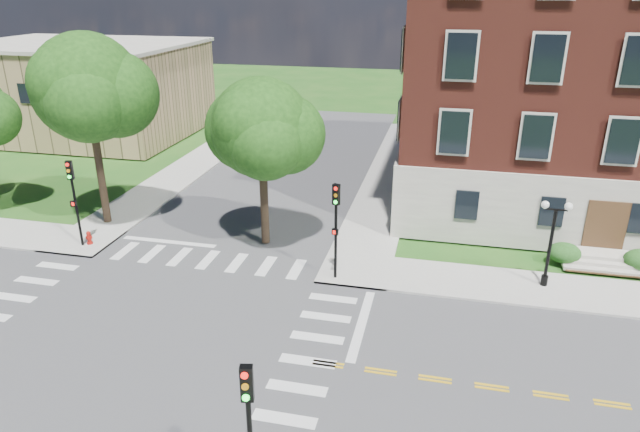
% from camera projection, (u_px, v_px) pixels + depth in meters
% --- Properties ---
extents(ground, '(160.00, 160.00, 0.00)m').
position_uv_depth(ground, '(137.00, 337.00, 23.31)').
color(ground, '#1A4F16').
rests_on(ground, ground).
extents(road_ew, '(90.00, 12.00, 0.01)m').
position_uv_depth(road_ew, '(137.00, 337.00, 23.31)').
color(road_ew, '#3D3D3F').
rests_on(road_ew, ground).
extents(road_ns, '(12.00, 90.00, 0.01)m').
position_uv_depth(road_ns, '(137.00, 337.00, 23.30)').
color(road_ns, '#3D3D3F').
rests_on(road_ns, ground).
extents(sidewalk_ne, '(34.00, 34.00, 0.12)m').
position_uv_depth(sidewalk_ne, '(503.00, 225.00, 33.97)').
color(sidewalk_ne, '#9E9B93').
rests_on(sidewalk_ne, ground).
extents(sidewalk_nw, '(34.00, 34.00, 0.12)m').
position_uv_depth(sidewalk_nw, '(52.00, 187.00, 40.33)').
color(sidewalk_nw, '#9E9B93').
rests_on(sidewalk_nw, ground).
extents(crosswalk_east, '(2.20, 10.20, 0.02)m').
position_uv_depth(crosswalk_east, '(308.00, 362.00, 21.82)').
color(crosswalk_east, silver).
rests_on(crosswalk_east, ground).
extents(stop_bar_east, '(0.40, 5.50, 0.00)m').
position_uv_depth(stop_bar_east, '(361.00, 324.00, 24.19)').
color(stop_bar_east, silver).
rests_on(stop_bar_east, ground).
extents(secondary_building, '(20.40, 15.40, 8.30)m').
position_uv_depth(secondary_building, '(83.00, 88.00, 53.29)').
color(secondary_building, olive).
rests_on(secondary_building, ground).
extents(tree_c, '(6.04, 6.04, 11.00)m').
position_uv_depth(tree_c, '(87.00, 88.00, 31.32)').
color(tree_c, black).
rests_on(tree_c, ground).
extents(tree_d, '(5.20, 5.20, 9.06)m').
position_uv_depth(tree_d, '(261.00, 128.00, 29.17)').
color(tree_d, black).
rests_on(tree_d, ground).
extents(traffic_signal_se, '(0.36, 0.41, 4.80)m').
position_uv_depth(traffic_signal_se, '(249.00, 424.00, 14.30)').
color(traffic_signal_se, black).
rests_on(traffic_signal_se, ground).
extents(traffic_signal_ne, '(0.38, 0.46, 4.80)m').
position_uv_depth(traffic_signal_ne, '(336.00, 219.00, 26.64)').
color(traffic_signal_ne, black).
rests_on(traffic_signal_ne, ground).
extents(traffic_signal_nw, '(0.37, 0.44, 4.80)m').
position_uv_depth(traffic_signal_nw, '(74.00, 193.00, 30.05)').
color(traffic_signal_nw, black).
rests_on(traffic_signal_nw, ground).
extents(twin_lamp_west, '(1.36, 0.36, 4.23)m').
position_uv_depth(twin_lamp_west, '(551.00, 239.00, 26.20)').
color(twin_lamp_west, black).
rests_on(twin_lamp_west, ground).
extents(fire_hydrant, '(0.35, 0.35, 0.75)m').
position_uv_depth(fire_hydrant, '(89.00, 238.00, 31.25)').
color(fire_hydrant, '#9B120B').
rests_on(fire_hydrant, ground).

